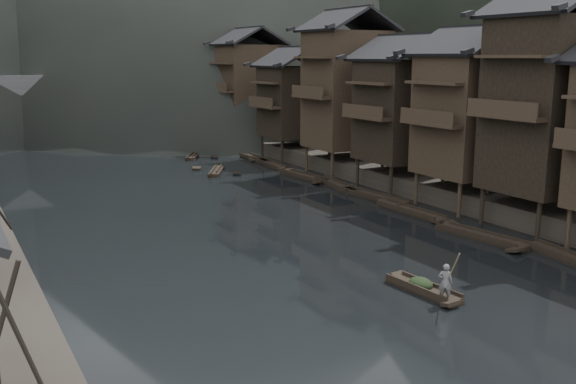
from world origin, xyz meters
TOP-DOWN VIEW (x-y plane):
  - water at (0.00, 0.00)m, footprint 300.00×300.00m
  - right_bank at (35.00, 40.00)m, footprint 40.00×200.00m
  - stilt_houses at (17.28, 19.42)m, footprint 9.00×67.60m
  - moored_sampans at (12.13, 24.23)m, footprint 3.12×67.06m
  - midriver_boats at (6.85, 41.98)m, footprint 5.69×16.75m
  - stone_bridge at (-0.00, 72.00)m, footprint 40.00×6.00m
  - hero_sampan at (1.86, 0.07)m, footprint 1.40×4.88m
  - cargo_heap at (1.88, 0.29)m, footprint 1.06×1.39m
  - boatman at (1.70, -1.61)m, footprint 0.78×0.77m
  - bamboo_pole at (1.90, -1.61)m, footprint 0.95×2.18m

SIDE VIEW (x-z plane):
  - water at x=0.00m, z-range 0.00..0.00m
  - moored_sampans at x=12.13m, z-range -0.03..0.44m
  - midriver_boats at x=6.85m, z-range -0.02..0.43m
  - hero_sampan at x=1.86m, z-range -0.01..0.42m
  - cargo_heap at x=1.88m, z-range 0.43..1.07m
  - right_bank at x=35.00m, z-range 0.00..1.80m
  - boatman at x=1.70m, z-range 0.43..2.24m
  - bamboo_pole at x=1.90m, z-range 2.24..5.37m
  - stone_bridge at x=0.00m, z-range 0.61..9.61m
  - stilt_houses at x=17.28m, z-range 0.83..17.23m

